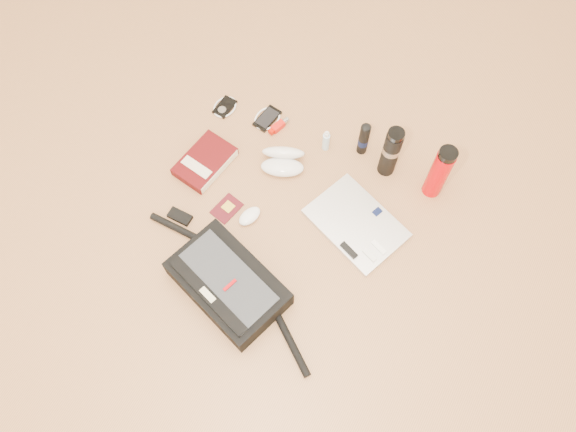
{
  "coord_description": "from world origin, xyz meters",
  "views": [
    {
      "loc": [
        0.45,
        -0.69,
        1.87
      ],
      "look_at": [
        0.04,
        0.06,
        0.06
      ],
      "focal_mm": 35.0,
      "sensor_mm": 36.0,
      "label": 1
    }
  ],
  "objects": [
    {
      "name": "ipod",
      "position": [
        -0.43,
        0.4,
        0.01
      ],
      "size": [
        0.09,
        0.1,
        0.01
      ],
      "rotation": [
        0.0,
        0.0,
        -0.05
      ],
      "color": "black",
      "rests_on": "ground"
    },
    {
      "name": "spray_bottle",
      "position": [
        0.01,
        0.42,
        0.05
      ],
      "size": [
        0.04,
        0.04,
        0.11
      ],
      "rotation": [
        0.0,
        0.0,
        0.39
      ],
      "color": "#AED5EC",
      "rests_on": "ground"
    },
    {
      "name": "mouse",
      "position": [
        -0.1,
        0.02,
        0.02
      ],
      "size": [
        0.08,
        0.11,
        0.03
      ],
      "rotation": [
        0.0,
        0.0,
        -0.29
      ],
      "color": "white",
      "rests_on": "ground"
    },
    {
      "name": "phone",
      "position": [
        -0.25,
        0.43,
        0.01
      ],
      "size": [
        0.11,
        0.13,
        0.01
      ],
      "rotation": [
        0.0,
        0.0,
        -0.13
      ],
      "color": "black",
      "rests_on": "ground"
    },
    {
      "name": "aerosol_can",
      "position": [
        0.14,
        0.48,
        0.08
      ],
      "size": [
        0.04,
        0.04,
        0.17
      ],
      "rotation": [
        0.0,
        0.0,
        0.14
      ],
      "color": "black",
      "rests_on": "ground"
    },
    {
      "name": "inhaler",
      "position": [
        -0.19,
        0.42,
        0.01
      ],
      "size": [
        0.05,
        0.1,
        0.03
      ],
      "rotation": [
        0.0,
        0.0,
        -0.31
      ],
      "color": "red",
      "rests_on": "ground"
    },
    {
      "name": "sunglasses_case",
      "position": [
        -0.1,
        0.27,
        0.03
      ],
      "size": [
        0.21,
        0.19,
        0.09
      ],
      "rotation": [
        0.0,
        0.0,
        0.42
      ],
      "color": "silver",
      "rests_on": "ground"
    },
    {
      "name": "thermos_red",
      "position": [
        0.45,
        0.44,
        0.13
      ],
      "size": [
        0.09,
        0.09,
        0.27
      ],
      "rotation": [
        0.0,
        0.0,
        -0.39
      ],
      "color": "#C40208",
      "rests_on": "ground"
    },
    {
      "name": "passport",
      "position": [
        -0.19,
        0.01,
        0.0
      ],
      "size": [
        0.1,
        0.12,
        0.01
      ],
      "rotation": [
        0.0,
        0.0,
        -0.2
      ],
      "color": "#440B11",
      "rests_on": "ground"
    },
    {
      "name": "book",
      "position": [
        -0.36,
        0.13,
        0.02
      ],
      "size": [
        0.18,
        0.25,
        0.04
      ],
      "rotation": [
        0.0,
        0.0,
        -0.14
      ],
      "color": "#420708",
      "rests_on": "ground"
    },
    {
      "name": "ground",
      "position": [
        0.0,
        0.0,
        0.0
      ],
      "size": [
        4.0,
        4.0,
        0.0
      ],
      "primitive_type": "plane",
      "color": "#A47044",
      "rests_on": "ground"
    },
    {
      "name": "laptop",
      "position": [
        0.26,
        0.18,
        0.01
      ],
      "size": [
        0.4,
        0.34,
        0.03
      ],
      "rotation": [
        0.0,
        0.0,
        -0.35
      ],
      "color": "silver",
      "rests_on": "ground"
    },
    {
      "name": "thermos_black",
      "position": [
        0.26,
        0.44,
        0.13
      ],
      "size": [
        0.07,
        0.07,
        0.25
      ],
      "rotation": [
        0.0,
        0.0,
        -0.1
      ],
      "color": "black",
      "rests_on": "ground"
    },
    {
      "name": "messenger_bag",
      "position": [
        -0.02,
        -0.25,
        0.05
      ],
      "size": [
        0.78,
        0.35,
        0.11
      ],
      "rotation": [
        0.0,
        0.0,
        -0.3
      ],
      "color": "black",
      "rests_on": "ground"
    }
  ]
}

